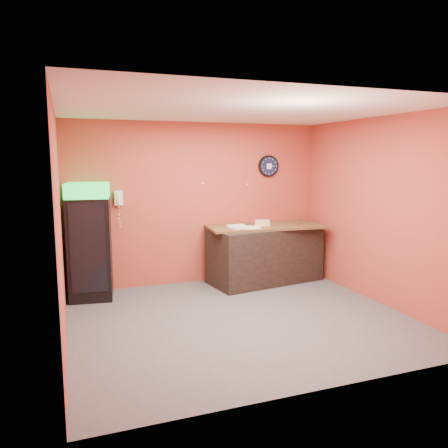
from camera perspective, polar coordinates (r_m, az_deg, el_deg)
name	(u,v)px	position (r m, az deg, el deg)	size (l,w,h in m)	color
floor	(240,319)	(6.14, 2.05, -12.25)	(4.50, 4.50, 0.00)	#47474C
back_wall	(197,203)	(7.67, -3.49, 2.69)	(4.50, 0.02, 2.80)	#AC4330
left_wall	(60,227)	(5.38, -20.68, -0.35)	(0.02, 4.00, 2.80)	#AC4330
right_wall	(379,211)	(6.96, 19.58, 1.61)	(0.02, 4.00, 2.80)	#AC4330
ceiling	(241,110)	(5.78, 2.21, 14.70)	(4.50, 4.00, 0.02)	white
beverage_cooler	(90,243)	(7.06, -17.05, -2.41)	(0.71, 0.72, 1.81)	black
prep_counter	(265,255)	(7.81, 5.35, -4.00)	(1.96, 0.87, 0.98)	black
wall_clock	(268,166)	(8.10, 5.83, 7.54)	(0.39, 0.06, 0.39)	black
wall_phone	(119,198)	(7.34, -13.61, 3.30)	(0.13, 0.11, 0.24)	white
butcher_paper	(265,226)	(7.72, 5.40, -0.30)	(2.05, 0.87, 0.04)	brown
sub_roll_stack	(262,223)	(7.60, 5.02, 0.12)	(0.27, 0.15, 0.11)	beige
wrapped_sandwich_left	(240,228)	(7.29, 2.11, -0.47)	(0.28, 0.11, 0.04)	white
wrapped_sandwich_mid	(252,228)	(7.29, 3.61, -0.47)	(0.30, 0.12, 0.04)	white
wrapped_sandwich_right	(236,226)	(7.46, 1.52, -0.25)	(0.30, 0.12, 0.04)	white
kitchen_tool	(262,223)	(7.74, 4.98, 0.10)	(0.06, 0.06, 0.06)	silver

